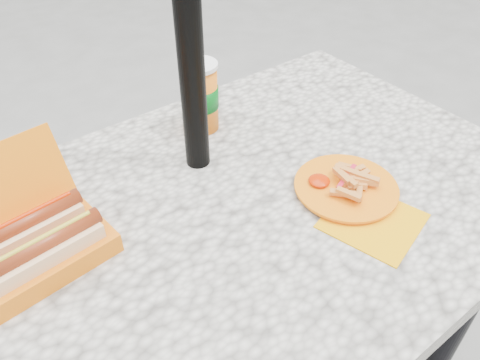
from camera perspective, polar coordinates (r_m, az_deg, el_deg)
picnic_table at (r=0.98m, az=0.47°, el=-7.40°), size 1.20×0.80×0.75m
hotdog_box at (r=0.84m, az=-23.45°, el=-6.97°), size 0.24×0.22×0.17m
fries_plate at (r=0.94m, az=13.02°, el=-1.07°), size 0.22×0.29×0.04m
soda_cup at (r=1.07m, az=-4.92°, el=10.11°), size 0.09×0.09×0.16m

